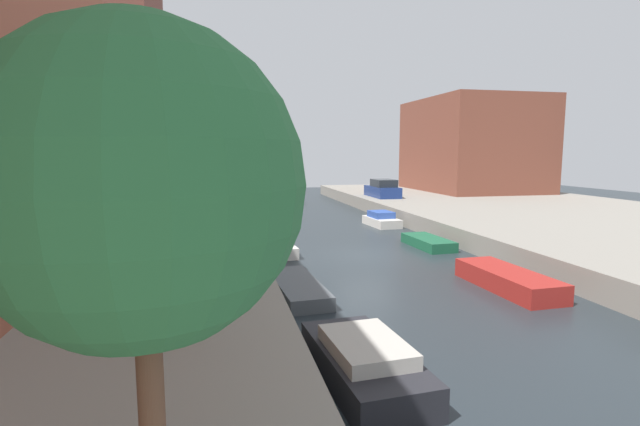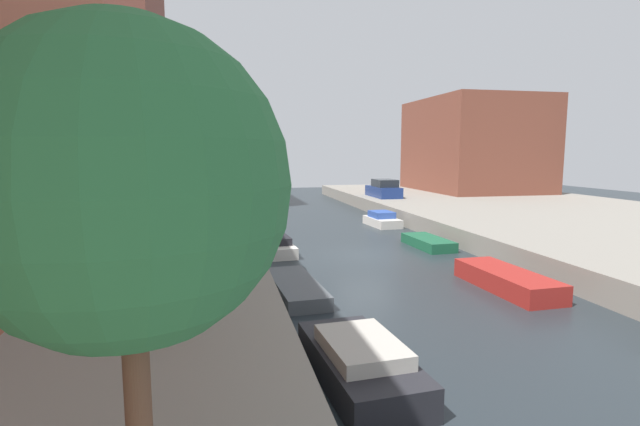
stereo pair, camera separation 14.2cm
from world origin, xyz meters
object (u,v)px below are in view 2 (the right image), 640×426
apartment_tower_far (92,59)px  moored_boat_left_3 (274,244)px  moored_boat_left_1 (360,362)px  moored_boat_right_2 (507,280)px  low_block_right (474,145)px  moored_boat_left_2 (296,288)px  street_tree_2 (196,161)px  parked_car (384,189)px  street_tree_1 (181,136)px  moored_boat_right_3 (428,242)px  moored_boat_right_4 (382,220)px  street_tree_0 (127,186)px  street_tree_3 (202,146)px

apartment_tower_far → moored_boat_left_3: (12.03, -19.15, -11.64)m
apartment_tower_far → moored_boat_left_1: apartment_tower_far is taller
moored_boat_right_2 → low_block_right: bearing=62.2°
moored_boat_left_2 → low_block_right: bearing=50.9°
street_tree_2 → parked_car: bearing=55.1°
street_tree_1 → moored_boat_left_3: (3.28, 11.95, -4.72)m
street_tree_2 → moored_boat_left_2: 5.57m
moored_boat_right_2 → moored_boat_right_3: (0.51, 7.40, -0.09)m
low_block_right → moored_boat_left_1: (-21.75, -33.44, -4.99)m
moored_boat_right_3 → moored_boat_right_4: moored_boat_right_4 is taller
low_block_right → moored_boat_right_2: size_ratio=2.93×
moored_boat_left_1 → street_tree_2: bearing=113.5°
moored_boat_left_3 → low_block_right: bearing=42.5°
low_block_right → moored_boat_right_3: 25.73m
street_tree_2 → low_block_right: bearing=45.1°
parked_car → street_tree_1: bearing=-117.7°
moored_boat_left_3 → street_tree_0: bearing=-100.3°
low_block_right → moored_boat_right_3: bearing=-124.6°
street_tree_2 → moored_boat_left_2: size_ratio=1.17×
parked_car → moored_boat_left_3: size_ratio=0.96×
parked_car → moored_boat_left_3: 18.90m
moored_boat_left_3 → street_tree_1: bearing=-105.4°
street_tree_0 → parked_car: 36.42m
street_tree_3 → moored_boat_right_4: (11.03, 5.05, -4.65)m
apartment_tower_far → moored_boat_right_3: size_ratio=6.37×
apartment_tower_far → moored_boat_left_3: size_ratio=4.92×
street_tree_0 → street_tree_2: 12.84m
moored_boat_left_2 → moored_boat_left_3: moored_boat_left_3 is taller
street_tree_2 → moored_boat_right_2: size_ratio=1.14×
apartment_tower_far → street_tree_0: (8.74, -37.22, -7.53)m
apartment_tower_far → parked_car: bearing=-9.5°
street_tree_1 → moored_boat_left_2: 7.64m
street_tree_2 → moored_boat_right_3: (10.95, 4.63, -4.21)m
street_tree_2 → street_tree_3: (-0.00, 6.63, 0.59)m
street_tree_3 → moored_boat_left_1: 15.80m
moored_boat_right_2 → moored_boat_right_3: bearing=86.1°
street_tree_2 → moored_boat_right_3: street_tree_2 is taller
apartment_tower_far → moored_boat_right_4: apartment_tower_far is taller
street_tree_3 → moored_boat_right_4: street_tree_3 is taller
moored_boat_left_1 → moored_boat_right_2: (6.94, 5.29, -0.09)m
street_tree_2 → moored_boat_right_2: street_tree_2 is taller
moored_boat_left_1 → moored_boat_left_2: 6.32m
street_tree_1 → parked_car: street_tree_1 is taller
street_tree_0 → street_tree_1: 6.15m
moored_boat_left_2 → street_tree_3: bearing=110.8°
street_tree_2 → parked_car: size_ratio=1.17×
street_tree_2 → moored_boat_right_4: 16.57m
apartment_tower_far → low_block_right: bearing=1.7°
moored_boat_left_3 → moored_boat_right_3: size_ratio=1.30×
street_tree_0 → moored_boat_left_3: size_ratio=1.08×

